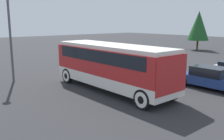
% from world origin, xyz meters
% --- Properties ---
extents(ground_plane, '(120.00, 120.00, 0.00)m').
position_xyz_m(ground_plane, '(0.00, 0.00, 0.00)').
color(ground_plane, '#2D2D30').
extents(tour_bus, '(9.06, 2.60, 2.91)m').
position_xyz_m(tour_bus, '(0.09, -0.00, 1.75)').
color(tour_bus, silver).
rests_on(tour_bus, ground_plane).
extents(parked_car_mid, '(4.16, 1.82, 1.42)m').
position_xyz_m(parked_car_mid, '(3.84, 5.20, 0.70)').
color(parked_car_mid, navy).
rests_on(parked_car_mid, ground_plane).
extents(lamp_post, '(0.44, 0.44, 6.15)m').
position_xyz_m(lamp_post, '(-6.53, -3.92, 4.00)').
color(lamp_post, '#515156').
rests_on(lamp_post, ground_plane).
extents(tree_center, '(3.19, 3.19, 5.87)m').
position_xyz_m(tree_center, '(-8.97, 24.80, 3.67)').
color(tree_center, brown).
rests_on(tree_center, ground_plane).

